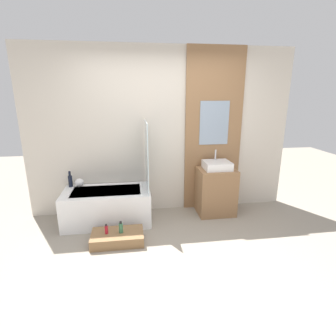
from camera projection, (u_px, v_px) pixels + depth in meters
The scene contains 12 objects.
ground_plane at pixel (178, 265), 3.02m from camera, with size 12.00×12.00×0.00m, color gray.
wall_tiled_back at pixel (161, 133), 4.16m from camera, with size 4.20×0.06×2.60m, color beige.
wall_wood_accent at pixel (213, 131), 4.23m from camera, with size 0.93×0.04×2.60m.
bathtub at pixel (107, 206), 3.97m from camera, with size 1.28×0.67×0.51m.
glass_shower_screen at pixel (147, 156), 3.84m from camera, with size 0.01×0.62×1.01m, color silver.
wooden_step_bench at pixel (118, 237), 3.45m from camera, with size 0.68×0.39×0.14m, color olive.
vanity_cabinet at pixel (216, 191), 4.24m from camera, with size 0.58×0.48×0.75m, color #8E6642.
sink at pixel (217, 165), 4.12m from camera, with size 0.41×0.36×0.29m.
vase_tall_dark at pixel (70, 180), 4.03m from camera, with size 0.06×0.06×0.25m.
vase_round_light at pixel (79, 183), 4.03m from camera, with size 0.13×0.13×0.13m, color white.
bottle_soap_primary at pixel (106, 229), 3.40m from camera, with size 0.04×0.04×0.13m.
bottle_soap_secondary at pixel (121, 228), 3.42m from camera, with size 0.05×0.05×0.16m.
Camera 1 is at (-0.49, -2.55, 1.91)m, focal length 28.00 mm.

